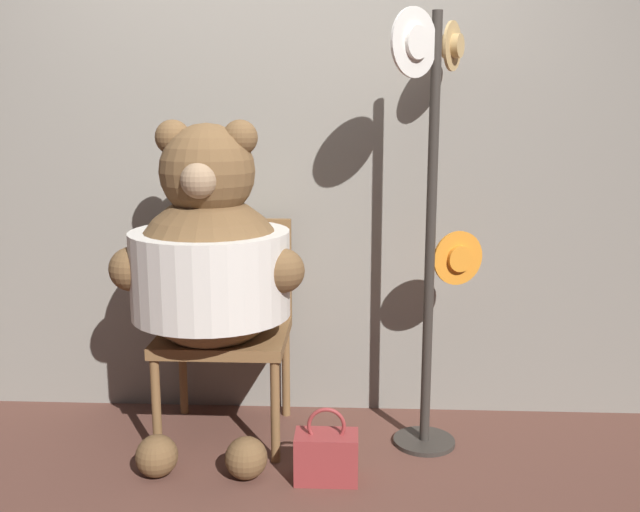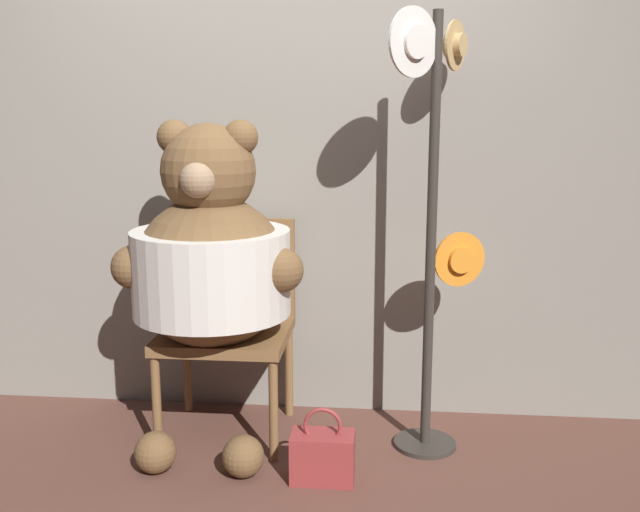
# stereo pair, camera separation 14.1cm
# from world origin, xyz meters

# --- Properties ---
(ground_plane) EXTENTS (14.00, 14.00, 0.00)m
(ground_plane) POSITION_xyz_m (0.00, 0.00, 0.00)
(ground_plane) COLOR brown
(wall_back) EXTENTS (8.00, 0.10, 2.45)m
(wall_back) POSITION_xyz_m (0.00, 0.79, 1.22)
(wall_back) COLOR gray
(wall_back) RESTS_ON ground_plane
(chair) EXTENTS (0.57, 0.54, 0.99)m
(chair) POSITION_xyz_m (-0.24, 0.49, 0.55)
(chair) COLOR brown
(chair) RESTS_ON ground_plane
(teddy_bear) EXTENTS (0.83, 0.74, 1.46)m
(teddy_bear) POSITION_xyz_m (-0.28, 0.31, 0.84)
(teddy_bear) COLOR brown
(teddy_bear) RESTS_ON ground_plane
(hat_display_rack) EXTENTS (0.44, 0.48, 1.89)m
(hat_display_rack) POSITION_xyz_m (0.69, 0.38, 1.03)
(hat_display_rack) COLOR #332D28
(hat_display_rack) RESTS_ON ground_plane
(handbag_on_ground) EXTENTS (0.26, 0.15, 0.32)m
(handbag_on_ground) POSITION_xyz_m (0.24, 0.01, 0.11)
(handbag_on_ground) COLOR maroon
(handbag_on_ground) RESTS_ON ground_plane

